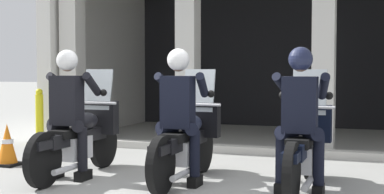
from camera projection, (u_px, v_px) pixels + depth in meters
name	position (u px, v px, depth m)	size (l,w,h in m)	color
ground_plane	(241.00, 150.00, 9.03)	(80.00, 80.00, 0.00)	#999993
station_building	(278.00, 34.00, 11.14)	(8.05, 4.49, 3.34)	black
kerb_strip	(245.00, 150.00, 8.69)	(7.55, 0.24, 0.12)	#B7B5AD
motorcycle_left	(81.00, 136.00, 6.91)	(0.62, 2.04, 1.35)	black
police_officer_left	(68.00, 103.00, 6.62)	(0.63, 0.61, 1.58)	black
motorcycle_center	(187.00, 139.00, 6.56)	(0.62, 2.04, 1.35)	black
police_officer_center	(179.00, 105.00, 6.28)	(0.63, 0.61, 1.58)	black
motorcycle_right	(304.00, 145.00, 6.10)	(0.62, 2.04, 1.35)	black
police_officer_right	(300.00, 108.00, 5.81)	(0.63, 0.61, 1.58)	black
traffic_cone_flank	(7.00, 145.00, 7.60)	(0.34, 0.34, 0.59)	black
bollard_kerbside	(40.00, 117.00, 9.70)	(0.14, 0.14, 1.01)	yellow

